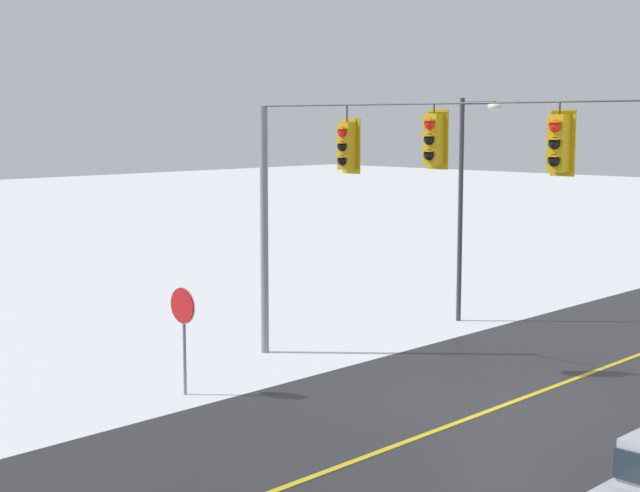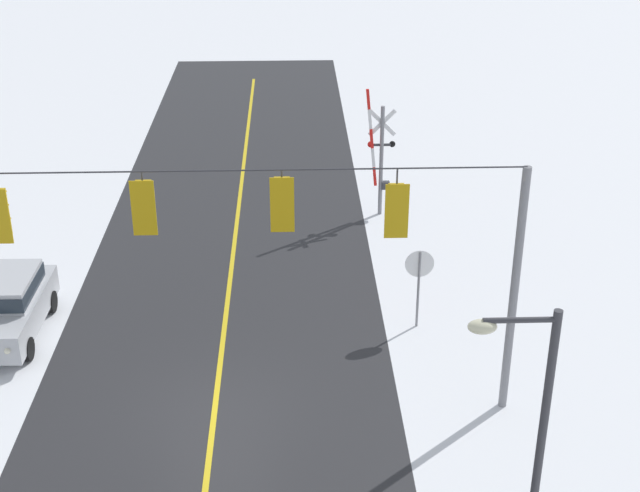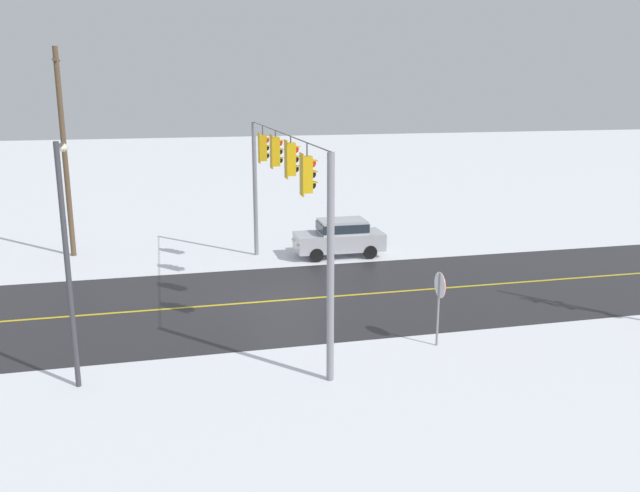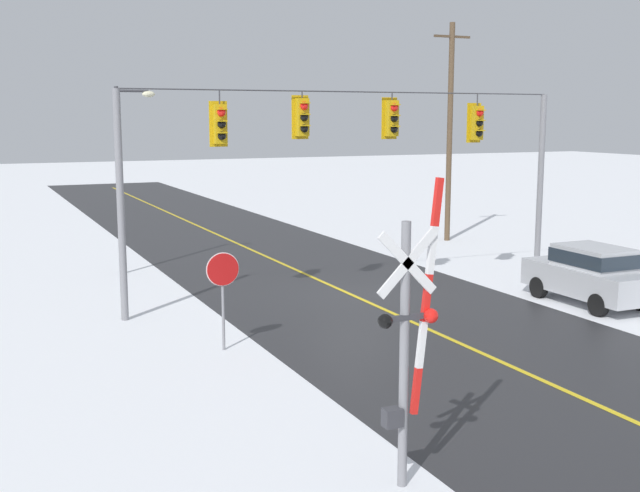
# 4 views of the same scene
# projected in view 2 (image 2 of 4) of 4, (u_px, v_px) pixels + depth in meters

# --- Properties ---
(ground_plane) EXTENTS (160.00, 160.00, 0.00)m
(ground_plane) POSITION_uv_depth(u_px,v_px,m) (215.00, 411.00, 21.70)
(ground_plane) COLOR white
(signal_span) EXTENTS (14.20, 0.47, 6.22)m
(signal_span) POSITION_uv_depth(u_px,v_px,m) (207.00, 246.00, 19.79)
(signal_span) COLOR gray
(signal_span) RESTS_ON ground
(stop_sign) EXTENTS (0.80, 0.09, 2.35)m
(stop_sign) POSITION_uv_depth(u_px,v_px,m) (419.00, 271.00, 24.58)
(stop_sign) COLOR gray
(stop_sign) RESTS_ON ground
(railroad_crossing) EXTENTS (1.08, 0.31, 4.61)m
(railroad_crossing) POSITION_uv_depth(u_px,v_px,m) (380.00, 154.00, 31.41)
(railroad_crossing) COLOR gray
(railroad_crossing) RESTS_ON ground
(parked_car_silver) EXTENTS (1.85, 4.21, 1.74)m
(parked_car_silver) POSITION_uv_depth(u_px,v_px,m) (8.00, 304.00, 24.51)
(parked_car_silver) COLOR #B7BABF
(parked_car_silver) RESTS_ON ground
(streetlamp_near) EXTENTS (1.39, 0.28, 6.50)m
(streetlamp_near) POSITION_uv_depth(u_px,v_px,m) (526.00, 453.00, 14.19)
(streetlamp_near) COLOR #38383D
(streetlamp_near) RESTS_ON ground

